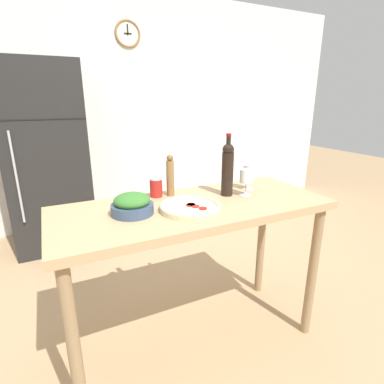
# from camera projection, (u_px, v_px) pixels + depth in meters

# --- Properties ---
(ground_plane) EXTENTS (14.00, 14.00, 0.00)m
(ground_plane) POSITION_uv_depth(u_px,v_px,m) (194.00, 339.00, 1.88)
(ground_plane) COLOR tan
(wall_back) EXTENTS (6.40, 0.08, 2.60)m
(wall_back) POSITION_uv_depth(u_px,v_px,m) (108.00, 112.00, 3.42)
(wall_back) COLOR silver
(wall_back) RESTS_ON ground_plane
(refrigerator) EXTENTS (0.72, 0.71, 1.78)m
(refrigerator) POSITION_uv_depth(u_px,v_px,m) (47.00, 158.00, 2.92)
(refrigerator) COLOR black
(refrigerator) RESTS_ON ground_plane
(prep_counter) EXTENTS (1.49, 0.61, 0.91)m
(prep_counter) POSITION_uv_depth(u_px,v_px,m) (194.00, 224.00, 1.65)
(prep_counter) COLOR tan
(prep_counter) RESTS_ON ground_plane
(wine_bottle) EXTENTS (0.07, 0.07, 0.36)m
(wine_bottle) POSITION_uv_depth(u_px,v_px,m) (228.00, 168.00, 1.72)
(wine_bottle) COLOR black
(wine_bottle) RESTS_ON prep_counter
(wine_glass_near) EXTENTS (0.08, 0.08, 0.16)m
(wine_glass_near) POSITION_uv_depth(u_px,v_px,m) (246.00, 178.00, 1.72)
(wine_glass_near) COLOR silver
(wine_glass_near) RESTS_ON prep_counter
(wine_glass_far) EXTENTS (0.08, 0.08, 0.16)m
(wine_glass_far) POSITION_uv_depth(u_px,v_px,m) (249.00, 172.00, 1.84)
(wine_glass_far) COLOR silver
(wine_glass_far) RESTS_ON prep_counter
(pepper_mill) EXTENTS (0.04, 0.04, 0.24)m
(pepper_mill) POSITION_uv_depth(u_px,v_px,m) (170.00, 176.00, 1.72)
(pepper_mill) COLOR olive
(pepper_mill) RESTS_ON prep_counter
(salad_bowl) EXTENTS (0.21, 0.21, 0.11)m
(salad_bowl) POSITION_uv_depth(u_px,v_px,m) (132.00, 205.00, 1.46)
(salad_bowl) COLOR #384C6B
(salad_bowl) RESTS_ON prep_counter
(homemade_pizza) EXTENTS (0.31, 0.31, 0.03)m
(homemade_pizza) POSITION_uv_depth(u_px,v_px,m) (190.00, 207.00, 1.52)
(homemade_pizza) COLOR beige
(homemade_pizza) RESTS_ON prep_counter
(salt_canister) EXTENTS (0.07, 0.07, 0.12)m
(salt_canister) POSITION_uv_depth(u_px,v_px,m) (156.00, 187.00, 1.72)
(salt_canister) COLOR #B2231E
(salt_canister) RESTS_ON prep_counter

